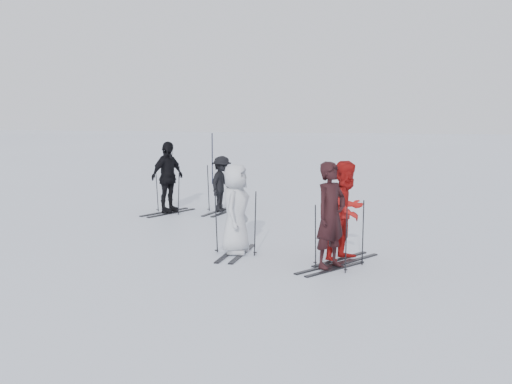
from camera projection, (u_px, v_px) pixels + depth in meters
The scene contains 12 objects.
ground at pixel (245, 246), 13.17m from camera, with size 120.00×120.00×0.00m, color silver.
skier_near_dark at pixel (331, 217), 11.23m from camera, with size 0.68×0.45×1.87m, color black.
skier_red at pixel (347, 212), 11.80m from camera, with size 0.89×0.70×1.84m, color #A41412.
skier_grey at pixel (235, 210), 12.37m from camera, with size 0.85×0.55×1.73m, color silver.
skier_uphill_left at pixel (167, 178), 17.22m from camera, with size 1.12×0.47×1.91m, color black.
skier_uphill_far at pixel (222, 185), 17.40m from camera, with size 0.97×0.56×1.50m, color black.
skis_near_dark at pixel (330, 237), 11.28m from camera, with size 0.84×1.58×1.15m, color black, non-canonical shape.
skis_red at pixel (346, 229), 11.84m from camera, with size 0.88×1.66×1.21m, color black, non-canonical shape.
skis_grey at pixel (236, 222), 12.40m from camera, with size 0.93×1.75×1.28m, color black, non-canonical shape.
skis_uphill_left at pixel (168, 189), 17.25m from camera, with size 0.97×1.83×1.33m, color black, non-canonical shape.
skis_uphill_far at pixel (222, 188), 17.41m from camera, with size 0.96×1.82×1.33m, color black, non-canonical shape.
piste_marker at pixel (212, 159), 23.89m from camera, with size 0.04×0.04×1.89m, color black.
Camera 1 is at (3.18, -12.51, 2.83)m, focal length 45.00 mm.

